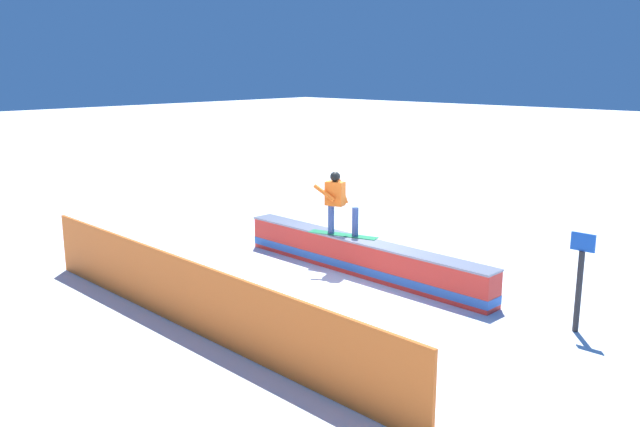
{
  "coord_description": "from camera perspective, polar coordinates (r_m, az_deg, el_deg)",
  "views": [
    {
      "loc": [
        -8.63,
        10.51,
        4.36
      ],
      "look_at": [
        0.25,
        0.99,
        1.45
      ],
      "focal_mm": 36.9,
      "sensor_mm": 36.0,
      "label": 1
    }
  ],
  "objects": [
    {
      "name": "trail_marker",
      "position": [
        11.77,
        21.6,
        -5.32
      ],
      "size": [
        0.4,
        0.1,
        1.71
      ],
      "color": "#262628",
      "rests_on": "ground_plane"
    },
    {
      "name": "snowboarder",
      "position": [
        14.29,
        1.52,
        1.1
      ],
      "size": [
        1.6,
        0.73,
        1.39
      ],
      "color": "#26864F",
      "rests_on": "grind_box"
    },
    {
      "name": "grind_box",
      "position": [
        14.18,
        3.49,
        -3.88
      ],
      "size": [
        6.56,
        0.77,
        0.76
      ],
      "color": "red",
      "rests_on": "ground_plane"
    },
    {
      "name": "safety_fence",
      "position": [
        11.24,
        -10.98,
        -7.11
      ],
      "size": [
        9.76,
        0.42,
        1.24
      ],
      "primitive_type": "cube",
      "rotation": [
        0.0,
        0.0,
        -0.04
      ],
      "color": "orange",
      "rests_on": "ground_plane"
    },
    {
      "name": "ground_plane",
      "position": [
        14.29,
        3.47,
        -5.21
      ],
      "size": [
        120.0,
        120.0,
        0.0
      ],
      "primitive_type": "plane",
      "color": "white"
    }
  ]
}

